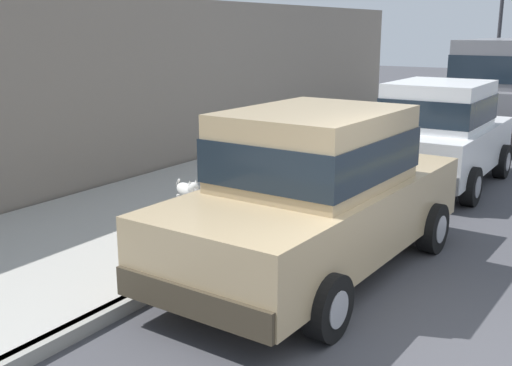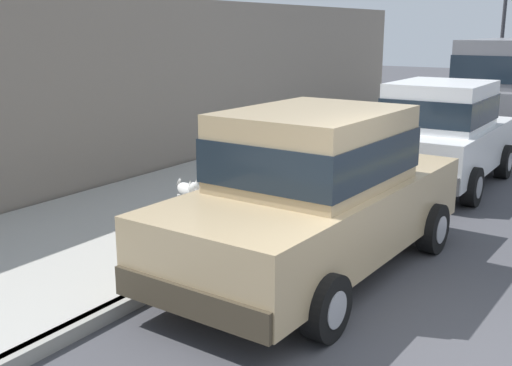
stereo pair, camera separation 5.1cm
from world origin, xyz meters
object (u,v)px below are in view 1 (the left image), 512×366
object	(u,v)px
car_grey_van	(503,85)
street_lamp	(500,24)
dog_white	(187,190)
car_tan_sedan	(317,191)
car_white_hatchback	(440,132)

from	to	relation	value
car_grey_van	street_lamp	distance (m)	5.89
car_grey_van	dog_white	distance (m)	9.78
car_tan_sedan	car_white_hatchback	size ratio (longest dim) A/B	1.23
car_white_hatchback	car_tan_sedan	bearing A→B (deg)	-89.47
car_grey_van	street_lamp	xyz separation A→B (m)	(-1.37, 5.53, 1.51)
car_grey_van	dog_white	world-z (taller)	car_grey_van
dog_white	car_tan_sedan	bearing A→B (deg)	-18.38
car_tan_sedan	dog_white	size ratio (longest dim) A/B	6.67
car_tan_sedan	car_grey_van	world-z (taller)	car_grey_van
car_white_hatchback	dog_white	bearing A→B (deg)	-122.55
dog_white	street_lamp	world-z (taller)	street_lamp
car_tan_sedan	street_lamp	size ratio (longest dim) A/B	1.05
car_white_hatchback	dog_white	size ratio (longest dim) A/B	5.44
car_white_hatchback	car_grey_van	world-z (taller)	car_grey_van
car_white_hatchback	dog_white	distance (m)	4.80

